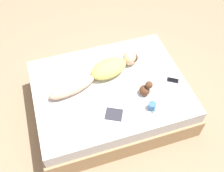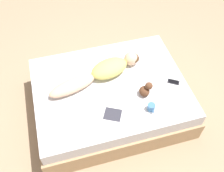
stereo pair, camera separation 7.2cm
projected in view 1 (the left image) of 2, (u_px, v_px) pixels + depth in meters
name	position (u px, v px, depth m)	size (l,w,h in m)	color
ground_plane	(110.00, 108.00, 3.77)	(12.00, 12.00, 0.00)	#9E8466
bed	(110.00, 98.00, 3.57)	(1.56, 2.01, 0.51)	tan
person	(101.00, 72.00, 3.40)	(0.54, 1.31, 0.19)	#DBB28E
open_magazine	(116.00, 106.00, 3.17)	(0.61, 0.50, 0.01)	white
coffee_mug	(152.00, 106.00, 3.12)	(0.13, 0.09, 0.09)	teal
cell_phone	(173.00, 80.00, 3.42)	(0.14, 0.16, 0.01)	black
plush_toy	(146.00, 89.00, 3.23)	(0.14, 0.16, 0.20)	brown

